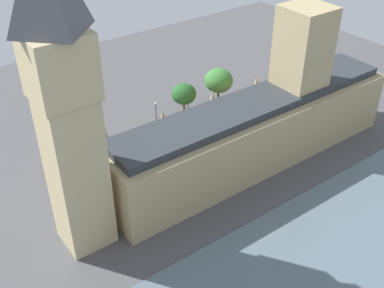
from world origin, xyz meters
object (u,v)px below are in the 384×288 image
at_px(double_decker_bus_opposite_hall, 259,103).
at_px(pedestrian_under_trees, 212,142).
at_px(parliament_building, 261,123).
at_px(street_lamp_slot_10, 156,109).
at_px(double_decker_bus_by_river_gate, 217,123).
at_px(plane_tree_midblock, 184,94).
at_px(pedestrian_far_end, 229,134).
at_px(car_blue_trailing, 159,144).
at_px(car_black_leading, 108,163).
at_px(street_lamp_kerbside, 188,98).
at_px(plane_tree_near_tower, 219,81).
at_px(clock_tower, 65,100).
at_px(pedestrian_corner, 300,106).

relative_size(double_decker_bus_opposite_hall, pedestrian_under_trees, 6.19).
relative_size(parliament_building, pedestrian_under_trees, 37.89).
distance_m(double_decker_bus_opposite_hall, street_lamp_slot_10, 25.22).
xyz_separation_m(double_decker_bus_by_river_gate, plane_tree_midblock, (9.73, 2.15, 3.81)).
bearing_deg(pedestrian_far_end, car_blue_trailing, 57.16).
distance_m(pedestrian_under_trees, plane_tree_midblock, 14.31).
xyz_separation_m(car_black_leading, plane_tree_midblock, (6.72, -23.92, 5.55)).
bearing_deg(double_decker_bus_opposite_hall, street_lamp_kerbside, 58.68).
xyz_separation_m(double_decker_bus_opposite_hall, double_decker_bus_by_river_gate, (-1.17, 13.98, 0.00)).
bearing_deg(plane_tree_near_tower, parliament_building, 161.93).
bearing_deg(street_lamp_kerbside, plane_tree_near_tower, -93.79).
distance_m(plane_tree_near_tower, plane_tree_midblock, 10.60).
relative_size(pedestrian_under_trees, street_lamp_kerbside, 0.26).
bearing_deg(double_decker_bus_by_river_gate, double_decker_bus_opposite_hall, 97.08).
xyz_separation_m(plane_tree_near_tower, plane_tree_midblock, (-0.29, 10.59, -0.24)).
bearing_deg(plane_tree_near_tower, pedestrian_under_trees, 137.45).
relative_size(clock_tower, car_black_leading, 10.60).
height_order(clock_tower, double_decker_bus_by_river_gate, clock_tower).
relative_size(car_blue_trailing, pedestrian_far_end, 2.47).
xyz_separation_m(plane_tree_midblock, street_lamp_kerbside, (0.87, -1.80, -1.87)).
bearing_deg(parliament_building, clock_tower, 90.26).
bearing_deg(car_blue_trailing, pedestrian_corner, 84.34).
bearing_deg(double_decker_bus_by_river_gate, pedestrian_corner, 83.87).
bearing_deg(parliament_building, car_black_leading, 60.02).
relative_size(double_decker_bus_by_river_gate, plane_tree_midblock, 1.19).
relative_size(double_decker_bus_by_river_gate, car_blue_trailing, 2.55).
height_order(double_decker_bus_opposite_hall, plane_tree_midblock, plane_tree_midblock).
distance_m(parliament_building, street_lamp_kerbside, 23.58).
height_order(clock_tower, double_decker_bus_opposite_hall, clock_tower).
xyz_separation_m(double_decker_bus_by_river_gate, car_blue_trailing, (2.74, 13.91, -1.75)).
distance_m(parliament_building, car_blue_trailing, 22.72).
bearing_deg(car_black_leading, pedestrian_under_trees, -101.94).
relative_size(pedestrian_under_trees, street_lamp_slot_10, 0.28).
bearing_deg(plane_tree_near_tower, street_lamp_slot_10, 87.24).
bearing_deg(pedestrian_under_trees, pedestrian_corner, 11.90).
relative_size(car_black_leading, pedestrian_corner, 2.97).
distance_m(plane_tree_midblock, street_lamp_slot_10, 7.51).
distance_m(parliament_building, clock_tower, 43.40).
distance_m(clock_tower, street_lamp_kerbside, 49.76).
distance_m(clock_tower, plane_tree_near_tower, 55.73).
height_order(plane_tree_near_tower, street_lamp_kerbside, plane_tree_near_tower).
bearing_deg(street_lamp_kerbside, clock_tower, 121.63).
bearing_deg(car_blue_trailing, car_black_leading, -87.49).
height_order(parliament_building, double_decker_bus_opposite_hall, parliament_building).
xyz_separation_m(car_black_leading, plane_tree_near_tower, (7.01, -34.52, 5.79)).
bearing_deg(plane_tree_near_tower, plane_tree_midblock, 91.57).
relative_size(pedestrian_far_end, street_lamp_kerbside, 0.25).
relative_size(car_blue_trailing, plane_tree_midblock, 0.47).
xyz_separation_m(parliament_building, car_black_leading, (15.65, 27.13, -7.48)).
distance_m(pedestrian_far_end, pedestrian_corner, 22.40).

